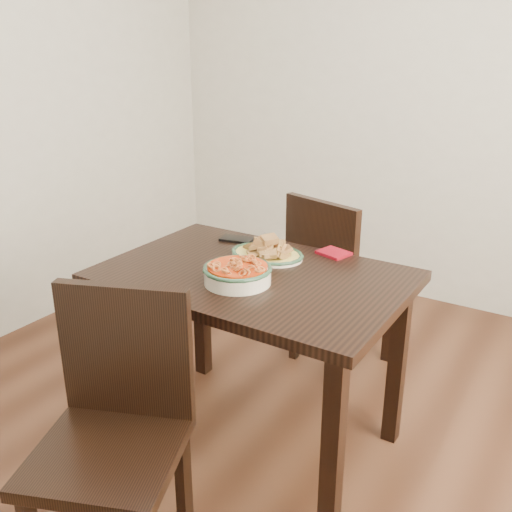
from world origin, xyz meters
The scene contains 9 objects.
floor centered at (0.00, 0.00, 0.00)m, with size 3.50×3.50×0.00m, color #3B1F12.
wall_back centered at (0.00, 1.75, 1.30)m, with size 3.50×0.10×2.60m, color beige.
dining_table centered at (-0.07, -0.03, 0.64)m, with size 1.13×0.75×0.75m.
chair_far centered at (-0.05, 0.67, 0.50)m, with size 0.52×0.52×0.89m.
chair_near centered at (-0.13, -0.71, 0.50)m, with size 0.55×0.55×0.89m.
fish_plate centered at (-0.11, 0.14, 0.79)m, with size 0.30×0.23×0.11m.
noodle_bowl centered at (-0.07, -0.14, 0.79)m, with size 0.25×0.25×0.08m.
smartphone centered at (-0.33, 0.25, 0.76)m, with size 0.14×0.08×0.01m, color black.
napkin centered at (0.10, 0.31, 0.76)m, with size 0.12×0.10×0.01m, color maroon.
Camera 1 is at (1.00, -1.71, 1.56)m, focal length 40.00 mm.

